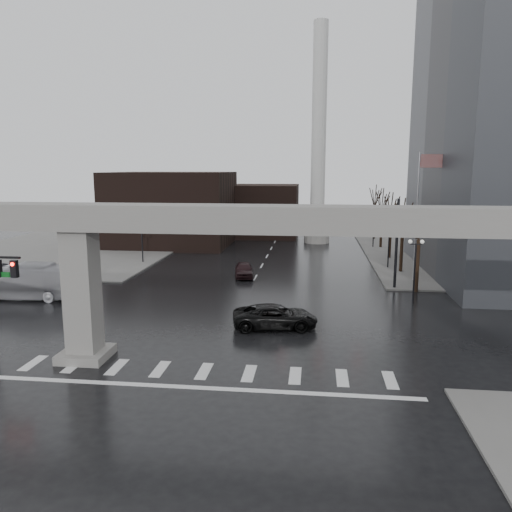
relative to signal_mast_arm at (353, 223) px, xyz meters
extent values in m
plane|color=black|center=(-8.99, -18.80, -5.83)|extent=(160.00, 160.00, 0.00)
cube|color=slate|center=(17.01, 17.20, -5.75)|extent=(28.00, 36.00, 0.15)
cube|color=slate|center=(-34.99, 17.20, -5.75)|extent=(28.00, 36.00, 0.15)
cube|color=gray|center=(-8.99, -18.80, 2.17)|extent=(48.00, 2.20, 1.40)
cube|color=gray|center=(-15.99, -18.80, -2.18)|extent=(1.60, 1.60, 7.30)
cube|color=gray|center=(-15.99, -18.80, -5.58)|extent=(2.60, 2.60, 0.50)
cube|color=black|center=(-22.99, 23.20, -0.83)|extent=(16.00, 14.00, 10.00)
cube|color=black|center=(-10.99, 33.20, -1.83)|extent=(10.00, 10.00, 8.00)
cylinder|color=silver|center=(-2.99, 27.20, 9.17)|extent=(2.00, 2.00, 30.00)
cylinder|color=gray|center=(-2.99, 27.20, -5.23)|extent=(3.60, 3.60, 1.20)
cylinder|color=black|center=(3.81, 0.00, -1.83)|extent=(0.24, 0.24, 8.00)
cylinder|color=black|center=(-2.19, 0.00, 1.37)|extent=(12.00, 0.18, 0.18)
cube|color=black|center=(0.81, 0.00, 0.72)|extent=(0.35, 0.30, 1.00)
cube|color=black|center=(-2.69, 0.00, 0.72)|extent=(0.35, 0.30, 1.00)
cube|color=black|center=(-6.19, 0.00, 0.72)|extent=(0.35, 0.30, 1.00)
sphere|color=#FF0C05|center=(0.81, -0.18, 1.02)|extent=(0.20, 0.20, 0.20)
cube|color=#0C5A1A|center=(2.31, 0.00, 1.17)|extent=(1.80, 0.05, 0.35)
cube|color=#0C5A1A|center=(-4.19, 0.00, 1.17)|extent=(1.80, 0.05, 0.35)
cylinder|color=black|center=(-20.79, -18.30, -0.23)|extent=(2.00, 0.14, 0.14)
cube|color=black|center=(-20.19, -18.30, -0.88)|extent=(0.35, 0.30, 1.00)
cylinder|color=silver|center=(6.01, 3.20, 0.17)|extent=(0.12, 0.12, 12.00)
cube|color=#B41F13|center=(7.01, 3.20, 5.37)|extent=(2.00, 0.03, 1.20)
cylinder|color=black|center=(4.51, -4.80, -3.43)|extent=(0.14, 0.14, 4.80)
cube|color=black|center=(4.51, -4.80, -1.08)|extent=(0.90, 0.06, 0.06)
sphere|color=silver|center=(4.06, -4.80, -0.88)|extent=(0.32, 0.32, 0.32)
sphere|color=silver|center=(4.96, -4.80, -0.88)|extent=(0.32, 0.32, 0.32)
cylinder|color=black|center=(4.51, 9.20, -3.43)|extent=(0.14, 0.14, 4.80)
cube|color=black|center=(4.51, 9.20, -1.08)|extent=(0.90, 0.06, 0.06)
sphere|color=silver|center=(4.06, 9.20, -0.88)|extent=(0.32, 0.32, 0.32)
sphere|color=silver|center=(4.96, 9.20, -0.88)|extent=(0.32, 0.32, 0.32)
cylinder|color=black|center=(4.51, 23.20, -3.43)|extent=(0.14, 0.14, 4.80)
cube|color=black|center=(4.51, 23.20, -1.08)|extent=(0.90, 0.06, 0.06)
sphere|color=silver|center=(4.06, 23.20, -0.88)|extent=(0.32, 0.32, 0.32)
sphere|color=silver|center=(4.96, 23.20, -0.88)|extent=(0.32, 0.32, 0.32)
cylinder|color=black|center=(-22.49, -4.80, -3.43)|extent=(0.14, 0.14, 4.80)
cube|color=black|center=(-22.49, -4.80, -1.08)|extent=(0.90, 0.06, 0.06)
sphere|color=silver|center=(-22.94, -4.80, -0.88)|extent=(0.32, 0.32, 0.32)
sphere|color=silver|center=(-22.04, -4.80, -0.88)|extent=(0.32, 0.32, 0.32)
cylinder|color=black|center=(-22.49, 9.20, -3.43)|extent=(0.14, 0.14, 4.80)
cube|color=black|center=(-22.49, 9.20, -1.08)|extent=(0.90, 0.06, 0.06)
sphere|color=silver|center=(-22.94, 9.20, -0.88)|extent=(0.32, 0.32, 0.32)
sphere|color=silver|center=(-22.04, 9.20, -0.88)|extent=(0.32, 0.32, 0.32)
cylinder|color=black|center=(-22.49, 23.20, -3.43)|extent=(0.14, 0.14, 4.80)
cube|color=black|center=(-22.49, 23.20, -1.08)|extent=(0.90, 0.06, 0.06)
sphere|color=silver|center=(-22.94, 23.20, -0.88)|extent=(0.32, 0.32, 0.32)
sphere|color=silver|center=(-22.04, 23.20, -0.88)|extent=(0.32, 0.32, 0.32)
cylinder|color=black|center=(5.51, -0.80, -3.55)|extent=(0.34, 0.34, 4.55)
cylinder|color=black|center=(5.51, -0.80, 0.18)|extent=(0.12, 1.52, 2.98)
cylinder|color=black|center=(6.01, -0.55, -0.05)|extent=(0.83, 1.14, 2.51)
cylinder|color=black|center=(5.51, 7.20, -3.50)|extent=(0.34, 0.34, 4.66)
cylinder|color=black|center=(5.51, 7.20, 0.32)|extent=(0.12, 1.55, 3.05)
cylinder|color=black|center=(6.01, 7.45, 0.08)|extent=(0.85, 1.16, 2.57)
cylinder|color=black|center=(5.51, 15.20, -3.45)|extent=(0.34, 0.34, 4.76)
cylinder|color=black|center=(5.51, 15.20, 0.46)|extent=(0.12, 1.59, 3.11)
cylinder|color=black|center=(6.01, 15.45, 0.22)|extent=(0.86, 1.18, 2.62)
cylinder|color=black|center=(5.51, 23.20, -3.40)|extent=(0.34, 0.34, 4.87)
cylinder|color=black|center=(5.51, 23.20, 0.60)|extent=(0.12, 1.62, 3.18)
cylinder|color=black|center=(6.01, 23.45, 0.35)|extent=(0.88, 1.20, 2.68)
cylinder|color=black|center=(5.51, 31.20, -3.34)|extent=(0.34, 0.34, 4.97)
cylinder|color=black|center=(5.51, 31.20, 0.74)|extent=(0.12, 1.65, 3.25)
cylinder|color=black|center=(6.01, 31.45, 0.48)|extent=(0.89, 1.23, 2.74)
imported|color=black|center=(-5.84, -12.14, -5.04)|extent=(5.96, 3.38, 1.57)
imported|color=#B5B4B9|center=(-26.99, -6.96, -4.36)|extent=(10.55, 2.65, 2.93)
imported|color=black|center=(-10.14, 3.29, -5.10)|extent=(2.39, 4.49, 1.45)
camera|label=1|loc=(-3.38, -44.16, 4.76)|focal=35.00mm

